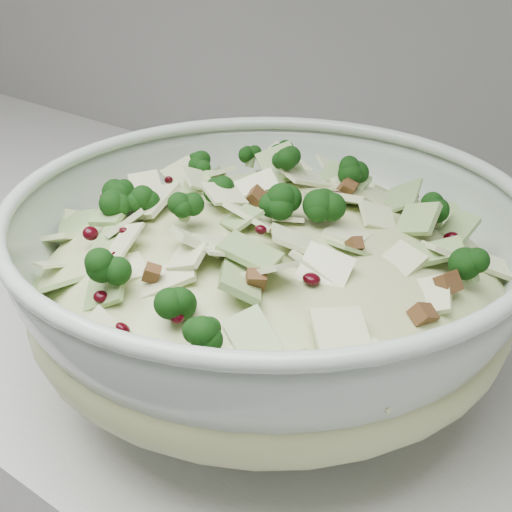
{
  "coord_description": "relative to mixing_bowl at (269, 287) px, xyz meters",
  "views": [
    {
      "loc": [
        -0.33,
        1.22,
        1.27
      ],
      "look_at": [
        -0.62,
        1.59,
        1.02
      ],
      "focal_mm": 50.0,
      "sensor_mm": 36.0,
      "label": 1
    }
  ],
  "objects": [
    {
      "name": "salad",
      "position": [
        0.0,
        0.0,
        0.03
      ],
      "size": [
        0.39,
        0.39,
        0.16
      ],
      "rotation": [
        0.0,
        0.0,
        -0.06
      ],
      "color": "#C2C788",
      "rests_on": "mixing_bowl"
    },
    {
      "name": "mixing_bowl",
      "position": [
        0.0,
        0.0,
        0.0
      ],
      "size": [
        0.51,
        0.51,
        0.16
      ],
      "rotation": [
        0.0,
        0.0,
        -0.38
      ],
      "color": "#AABBAE",
      "rests_on": "counter"
    }
  ]
}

